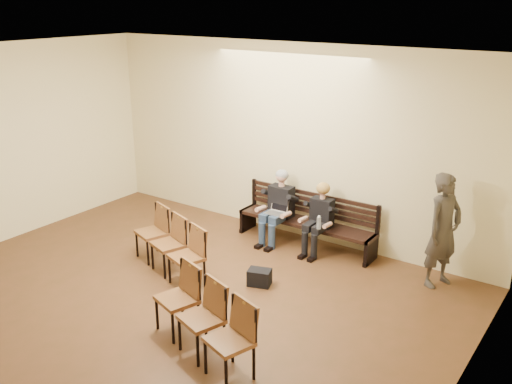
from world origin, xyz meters
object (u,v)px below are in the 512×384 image
at_px(seated_woman, 319,222).
at_px(water_bottle, 319,229).
at_px(bench, 305,233).
at_px(chair_row_front, 168,245).
at_px(chair_row_back, 201,319).
at_px(passerby, 444,222).
at_px(laptop, 275,214).
at_px(seated_man, 278,207).
at_px(bag, 259,277).

relative_size(seated_woman, water_bottle, 4.63).
height_order(bench, chair_row_front, chair_row_front).
bearing_deg(chair_row_back, chair_row_front, 160.98).
bearing_deg(passerby, water_bottle, 121.95).
distance_m(laptop, chair_row_back, 3.45).
distance_m(bench, laptop, 0.64).
bearing_deg(bench, seated_man, -166.65).
xyz_separation_m(bench, water_bottle, (0.48, -0.42, 0.34)).
bearing_deg(seated_woman, chair_row_front, -128.77).
height_order(water_bottle, chair_row_back, chair_row_back).
relative_size(seated_man, chair_row_front, 0.78).
xyz_separation_m(seated_man, chair_row_back, (1.09, -3.45, -0.17)).
bearing_deg(seated_man, laptop, -74.59).
bearing_deg(passerby, laptop, 116.32).
relative_size(bench, bag, 7.47).
height_order(water_bottle, passerby, passerby).
relative_size(bench, chair_row_front, 1.57).
relative_size(seated_woman, passerby, 0.54).
relative_size(bench, seated_man, 2.02).
relative_size(seated_woman, chair_row_front, 0.67).
height_order(seated_man, water_bottle, seated_man).
bearing_deg(bag, chair_row_back, -77.63).
relative_size(seated_woman, chair_row_back, 0.65).
relative_size(chair_row_front, chair_row_back, 0.98).
height_order(seated_man, chair_row_front, seated_man).
bearing_deg(passerby, bench, 110.25).
distance_m(seated_woman, laptop, 0.80).
xyz_separation_m(seated_man, laptop, (0.05, -0.17, -0.07)).
height_order(passerby, chair_row_back, passerby).
relative_size(water_bottle, chair_row_front, 0.14).
xyz_separation_m(seated_man, seated_woman, (0.83, 0.00, -0.09)).
bearing_deg(bag, bench, 95.93).
relative_size(water_bottle, passerby, 0.12).
height_order(laptop, bag, laptop).
bearing_deg(chair_row_front, bag, 35.45).
relative_size(laptop, passerby, 0.17).
xyz_separation_m(bench, laptop, (-0.46, -0.29, 0.35)).
bearing_deg(passerby, chair_row_back, 174.74).
xyz_separation_m(seated_woman, bag, (-0.15, -1.59, -0.42)).
relative_size(passerby, chair_row_front, 1.24).
height_order(seated_man, seated_woman, seated_man).
distance_m(seated_man, passerby, 2.96).
bearing_deg(chair_row_back, laptop, 125.72).
distance_m(passerby, chair_row_back, 3.96).
bearing_deg(seated_man, seated_woman, 0.00).
bearing_deg(chair_row_front, laptop, 84.75).
bearing_deg(chair_row_front, chair_row_back, -17.97).
height_order(seated_woman, bag, seated_woman).
distance_m(bag, chair_row_front, 1.58).
xyz_separation_m(seated_woman, chair_row_back, (0.26, -3.45, -0.08)).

